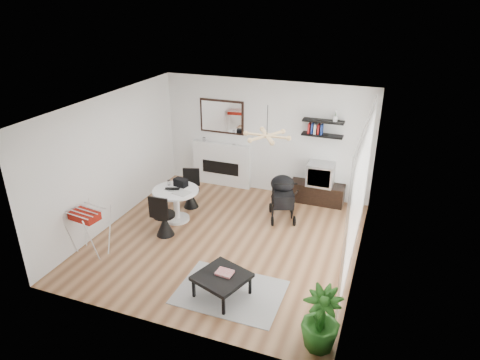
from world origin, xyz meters
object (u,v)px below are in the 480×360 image
at_px(tv_console, 317,193).
at_px(potted_plant, 321,319).
at_px(coffee_table, 222,278).
at_px(drying_rack, 89,230).
at_px(fireplace, 222,159).
at_px(crt_tv, 321,174).
at_px(dining_table, 176,200).
at_px(stroller, 282,199).

bearing_deg(tv_console, potted_plant, -78.26).
bearing_deg(coffee_table, drying_rack, 174.19).
xyz_separation_m(fireplace, tv_console, (2.44, -0.15, -0.45)).
relative_size(fireplace, crt_tv, 3.69).
bearing_deg(dining_table, crt_tv, 35.05).
height_order(drying_rack, coffee_table, drying_rack).
distance_m(tv_console, dining_table, 3.24).
bearing_deg(potted_plant, coffee_table, 162.60).
bearing_deg(dining_table, stroller, 23.83).
bearing_deg(crt_tv, coffee_table, -102.01).
relative_size(fireplace, coffee_table, 2.27).
height_order(stroller, coffee_table, stroller).
relative_size(fireplace, stroller, 2.10).
relative_size(tv_console, stroller, 1.20).
height_order(dining_table, coffee_table, dining_table).
distance_m(fireplace, dining_table, 2.06).
relative_size(tv_console, coffee_table, 1.29).
relative_size(drying_rack, coffee_table, 0.96).
bearing_deg(crt_tv, fireplace, 176.50).
xyz_separation_m(crt_tv, dining_table, (-2.68, -1.88, -0.25)).
relative_size(drying_rack, stroller, 0.89).
height_order(fireplace, crt_tv, fireplace).
distance_m(drying_rack, coffee_table, 2.78).
xyz_separation_m(fireplace, coffee_table, (1.68, -3.99, -0.33)).
bearing_deg(coffee_table, fireplace, 112.83).
height_order(tv_console, coffee_table, tv_console).
distance_m(dining_table, coffee_table, 2.71).
xyz_separation_m(dining_table, potted_plant, (3.54, -2.48, 0.01)).
xyz_separation_m(fireplace, crt_tv, (2.50, -0.15, 0.03)).
bearing_deg(coffee_table, tv_console, 78.79).
bearing_deg(fireplace, potted_plant, -53.43).
distance_m(fireplace, potted_plant, 5.63).
relative_size(fireplace, tv_console, 1.75).
distance_m(crt_tv, drying_rack, 5.05).
relative_size(fireplace, potted_plant, 2.26).
bearing_deg(drying_rack, dining_table, 69.80).
xyz_separation_m(fireplace, stroller, (1.88, -1.12, -0.24)).
distance_m(fireplace, stroller, 2.20).
xyz_separation_m(tv_console, stroller, (-0.56, -0.97, 0.21)).
distance_m(tv_console, crt_tv, 0.49).
xyz_separation_m(drying_rack, potted_plant, (4.43, -0.80, -0.00)).
bearing_deg(fireplace, stroller, -30.81).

